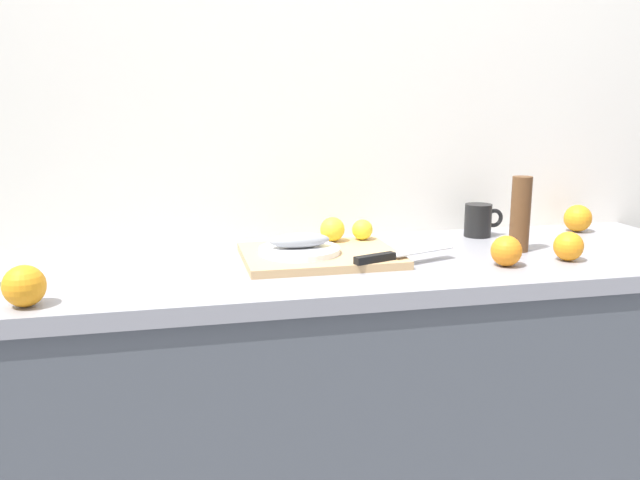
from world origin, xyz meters
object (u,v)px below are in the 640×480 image
object	(u,v)px
fish_fillet	(299,240)
orange_0	(568,246)
cutting_board	(320,255)
white_plate	(300,250)
lemon_0	(332,229)
pepper_mill	(520,214)
chef_knife	(393,255)
coffee_mug_0	(479,220)

from	to	relation	value
fish_fillet	orange_0	size ratio (longest dim) A/B	2.07
cutting_board	white_plate	bearing A→B (deg)	-173.45
lemon_0	fish_fillet	bearing A→B (deg)	-133.90
lemon_0	pepper_mill	size ratio (longest dim) A/B	0.33
white_plate	pepper_mill	world-z (taller)	pepper_mill
chef_knife	lemon_0	xyz separation A→B (m)	(-0.09, 0.23, 0.02)
fish_fillet	coffee_mug_0	bearing A→B (deg)	17.33
fish_fillet	lemon_0	distance (m)	0.16
orange_0	fish_fillet	bearing A→B (deg)	167.68
cutting_board	white_plate	world-z (taller)	white_plate
lemon_0	orange_0	bearing A→B (deg)	-25.69
pepper_mill	fish_fillet	bearing A→B (deg)	177.96
lemon_0	orange_0	xyz separation A→B (m)	(0.54, -0.26, -0.02)
cutting_board	chef_knife	size ratio (longest dim) A/B	1.37
fish_fillet	white_plate	bearing A→B (deg)	90.00
lemon_0	cutting_board	bearing A→B (deg)	-118.11
white_plate	pepper_mill	bearing A→B (deg)	-2.04
fish_fillet	lemon_0	world-z (taller)	lemon_0
coffee_mug_0	chef_knife	bearing A→B (deg)	-141.81
white_plate	chef_knife	size ratio (longest dim) A/B	0.72
fish_fillet	chef_knife	distance (m)	0.24
lemon_0	pepper_mill	world-z (taller)	pepper_mill
pepper_mill	orange_0	bearing A→B (deg)	-61.15
cutting_board	coffee_mug_0	size ratio (longest dim) A/B	3.27
chef_knife	orange_0	xyz separation A→B (m)	(0.45, -0.03, 0.01)
coffee_mug_0	orange_0	size ratio (longest dim) A/B	1.61
coffee_mug_0	white_plate	bearing A→B (deg)	-162.67
cutting_board	lemon_0	size ratio (longest dim) A/B	5.83
lemon_0	orange_0	world-z (taller)	lemon_0
fish_fillet	lemon_0	bearing A→B (deg)	46.10
coffee_mug_0	fish_fillet	bearing A→B (deg)	-162.67
coffee_mug_0	orange_0	bearing A→B (deg)	-75.21
white_plate	orange_0	bearing A→B (deg)	-12.32
cutting_board	fish_fillet	xyz separation A→B (m)	(-0.05, -0.01, 0.04)
cutting_board	chef_knife	distance (m)	0.19
orange_0	pepper_mill	distance (m)	0.15
cutting_board	chef_knife	xyz separation A→B (m)	(0.15, -0.12, 0.02)
chef_knife	coffee_mug_0	distance (m)	0.47
lemon_0	pepper_mill	distance (m)	0.50
coffee_mug_0	pepper_mill	bearing A→B (deg)	-84.99
white_plate	coffee_mug_0	distance (m)	0.60
white_plate	coffee_mug_0	xyz separation A→B (m)	(0.57, 0.18, 0.02)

